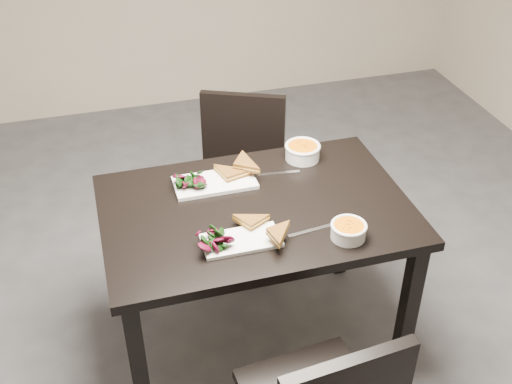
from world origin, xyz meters
TOP-DOWN VIEW (x-y plane):
  - ground at (0.00, 0.00)m, footprint 5.00×5.00m
  - table at (0.22, 0.03)m, footprint 1.20×0.80m
  - chair_far at (0.33, 0.70)m, footprint 0.55×0.55m
  - plate_near at (0.11, -0.17)m, footprint 0.28×0.14m
  - sandwich_near at (0.17, -0.15)m, footprint 0.18×0.16m
  - salad_near at (0.01, -0.17)m, footprint 0.09×0.08m
  - soup_bowl_near at (0.49, -0.25)m, footprint 0.13×0.13m
  - cutlery_near at (0.37, -0.17)m, footprint 0.18×0.04m
  - plate_far at (0.10, 0.22)m, footprint 0.33×0.17m
  - sandwich_far at (0.17, 0.21)m, footprint 0.19×0.16m
  - salad_far at (0.00, 0.22)m, footprint 0.10×0.09m
  - soup_bowl_far at (0.51, 0.32)m, footprint 0.16×0.16m
  - cutlery_far at (0.38, 0.23)m, footprint 0.18×0.04m

SIDE VIEW (x-z plane):
  - ground at x=0.00m, z-range 0.00..0.00m
  - chair_far at x=0.33m, z-range 0.06..0.91m
  - table at x=0.22m, z-range 0.28..1.03m
  - cutlery_near at x=0.37m, z-range 0.75..0.75m
  - cutlery_far at x=0.38m, z-range 0.75..0.75m
  - plate_near at x=0.11m, z-range 0.75..0.76m
  - plate_far at x=0.10m, z-range 0.75..0.77m
  - salad_near at x=0.01m, z-range 0.76..0.80m
  - soup_bowl_near at x=0.49m, z-range 0.75..0.81m
  - sandwich_near at x=0.17m, z-range 0.76..0.81m
  - soup_bowl_far at x=0.51m, z-range 0.75..0.82m
  - salad_far at x=0.00m, z-range 0.77..0.81m
  - sandwich_far at x=0.17m, z-range 0.77..0.82m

